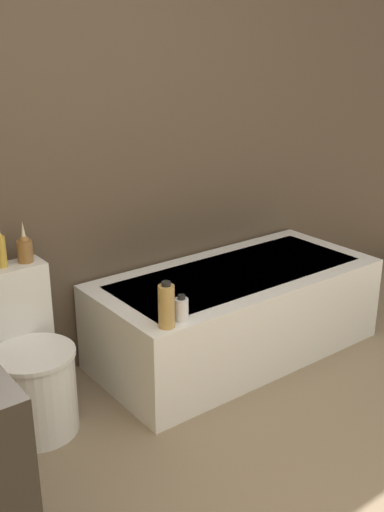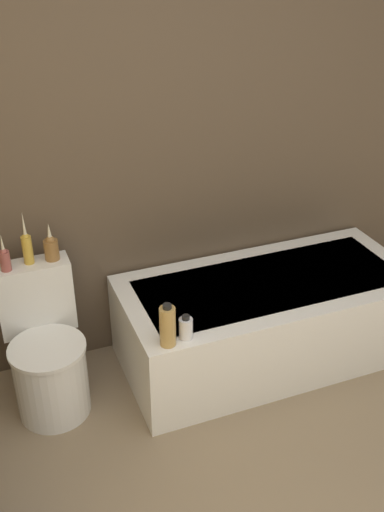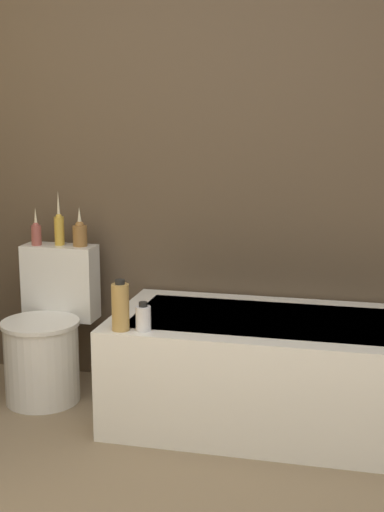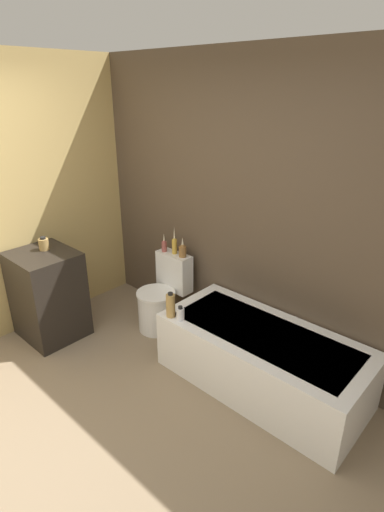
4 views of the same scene
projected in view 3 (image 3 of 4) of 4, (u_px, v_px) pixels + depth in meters
wall_back_tiled at (166, 137)px, 3.64m from camera, size 6.40×0.06×2.60m
bathtub at (292, 372)px, 3.28m from camera, size 1.66×0.77×0.51m
toilet at (47, 337)px, 3.61m from camera, size 0.39×0.53×0.75m
vase_gold at (36, 233)px, 3.69m from camera, size 0.05×0.05×0.20m
vase_silver at (59, 227)px, 3.69m from camera, size 0.05×0.05×0.28m
vase_bronze at (80, 233)px, 3.66m from camera, size 0.07×0.07×0.20m
shampoo_bottle_tall at (121, 307)px, 3.06m from camera, size 0.08×0.08×0.22m
shampoo_bottle_short at (143, 318)px, 3.06m from camera, size 0.07×0.07×0.13m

